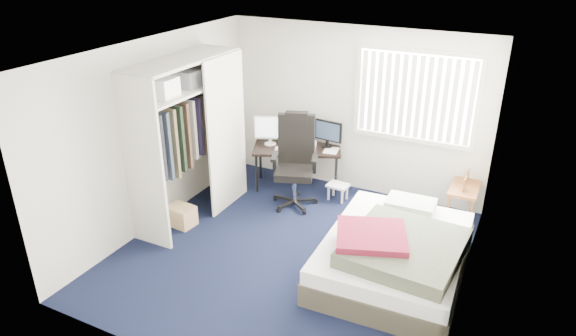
# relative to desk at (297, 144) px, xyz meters

# --- Properties ---
(ground) EXTENTS (4.20, 4.20, 0.00)m
(ground) POSITION_rel_desk_xyz_m (0.76, -1.76, -0.70)
(ground) COLOR black
(ground) RESTS_ON ground
(room_shell) EXTENTS (4.20, 4.20, 4.20)m
(room_shell) POSITION_rel_desk_xyz_m (0.76, -1.76, 0.81)
(room_shell) COLOR silver
(room_shell) RESTS_ON ground
(window_assembly) EXTENTS (1.72, 0.09, 1.32)m
(window_assembly) POSITION_rel_desk_xyz_m (1.66, 0.29, 0.90)
(window_assembly) COLOR white
(window_assembly) RESTS_ON ground
(closet) EXTENTS (0.64, 1.84, 2.22)m
(closet) POSITION_rel_desk_xyz_m (-0.91, -1.49, 0.65)
(closet) COLOR beige
(closet) RESTS_ON ground
(desk) EXTENTS (1.47, 1.09, 1.12)m
(desk) POSITION_rel_desk_xyz_m (0.00, 0.00, 0.00)
(desk) COLOR black
(desk) RESTS_ON ground
(office_chair) EXTENTS (0.81, 0.81, 1.35)m
(office_chair) POSITION_rel_desk_xyz_m (0.22, -0.52, -0.18)
(office_chair) COLOR black
(office_chair) RESTS_ON ground
(footstool) EXTENTS (0.33, 0.27, 0.25)m
(footstool) POSITION_rel_desk_xyz_m (0.76, -0.17, -0.51)
(footstool) COLOR white
(footstool) RESTS_ON ground
(nightstand) EXTENTS (0.38, 0.75, 0.69)m
(nightstand) POSITION_rel_desk_xyz_m (2.51, 0.09, -0.25)
(nightstand) COLOR brown
(nightstand) RESTS_ON ground
(bed) EXTENTS (1.63, 2.13, 0.68)m
(bed) POSITION_rel_desk_xyz_m (2.03, -1.61, -0.41)
(bed) COLOR #3A352A
(bed) RESTS_ON ground
(pine_box) EXTENTS (0.39, 0.31, 0.28)m
(pine_box) POSITION_rel_desk_xyz_m (-0.89, -1.82, -0.56)
(pine_box) COLOR tan
(pine_box) RESTS_ON ground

